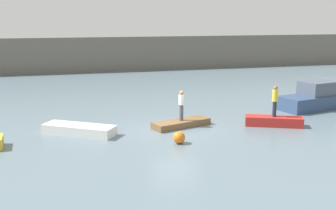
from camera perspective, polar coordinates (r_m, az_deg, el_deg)
name	(u,v)px	position (r m, az deg, el deg)	size (l,w,h in m)	color
ground_plane	(174,130)	(22.09, 0.86, -3.55)	(120.00, 120.00, 0.00)	slate
embankment_wall	(109,54)	(46.82, -8.30, 7.06)	(80.00, 1.20, 3.89)	#666056
motorboat	(319,98)	(29.25, 20.48, 0.91)	(6.44, 3.21, 1.83)	#33476B
rowboat_white	(79,130)	(21.74, -12.36, -3.40)	(3.83, 1.18, 0.51)	white
rowboat_brown	(181,123)	(22.78, 1.88, -2.60)	(3.38, 1.06, 0.36)	brown
rowboat_red	(274,121)	(23.66, 14.61, -2.21)	(3.15, 0.91, 0.54)	red
person_white_shirt	(181,104)	(22.52, 1.89, 0.16)	(0.32, 0.32, 1.68)	#4C4C56
person_yellow_shirt	(275,99)	(23.39, 14.77, 0.77)	(0.32, 0.32, 1.76)	#232838
mooring_buoy	(179,138)	(19.72, 1.56, -4.59)	(0.60, 0.60, 0.60)	orange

